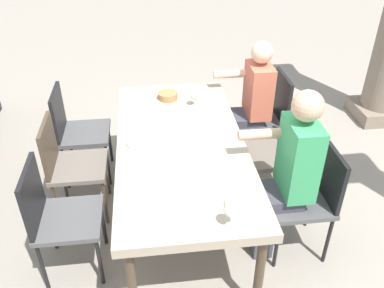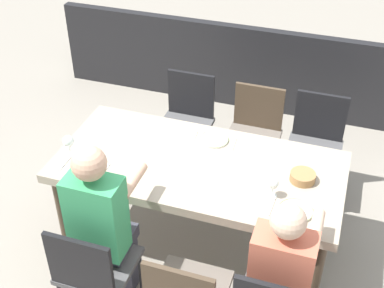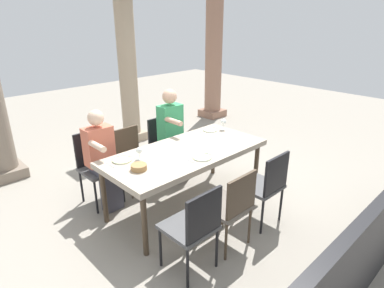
{
  "view_description": "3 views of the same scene",
  "coord_description": "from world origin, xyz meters",
  "px_view_note": "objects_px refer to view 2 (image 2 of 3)",
  "views": [
    {
      "loc": [
        2.53,
        -0.23,
        2.42
      ],
      "look_at": [
        0.13,
        0.07,
        0.82
      ],
      "focal_mm": 38.15,
      "sensor_mm": 36.0,
      "label": 1
    },
    {
      "loc": [
        -0.86,
        2.73,
        3.01
      ],
      "look_at": [
        0.07,
        -0.07,
        0.87
      ],
      "focal_mm": 48.81,
      "sensor_mm": 36.0,
      "label": 2
    },
    {
      "loc": [
        -2.43,
        -2.64,
        2.28
      ],
      "look_at": [
        0.12,
        0.02,
        0.81
      ],
      "focal_mm": 30.35,
      "sensor_mm": 36.0,
      "label": 3
    }
  ],
  "objects_px": {
    "diner_woman_green": "(282,275)",
    "diner_man_white": "(104,223)",
    "chair_mid_south": "(254,130)",
    "plate_2": "(84,166)",
    "wine_glass_2": "(68,141)",
    "chair_east_north": "(93,268)",
    "chair_east_south": "(187,117)",
    "plate_0": "(295,211)",
    "plate_1": "(214,139)",
    "bread_basket": "(303,177)",
    "chair_west_south": "(316,141)",
    "dining_table": "(199,170)",
    "wine_glass_0": "(273,184)"
  },
  "relations": [
    {
      "from": "chair_east_south",
      "to": "wine_glass_0",
      "type": "xyz_separation_m",
      "value": [
        -0.95,
        1.06,
        0.35
      ]
    },
    {
      "from": "plate_0",
      "to": "wine_glass_0",
      "type": "xyz_separation_m",
      "value": [
        0.17,
        -0.1,
        0.09
      ]
    },
    {
      "from": "chair_west_south",
      "to": "wine_glass_2",
      "type": "xyz_separation_m",
      "value": [
        1.62,
        1.08,
        0.36
      ]
    },
    {
      "from": "chair_mid_south",
      "to": "bread_basket",
      "type": "relative_size",
      "value": 5.12
    },
    {
      "from": "plate_1",
      "to": "chair_west_south",
      "type": "bearing_deg",
      "value": -139.64
    },
    {
      "from": "chair_east_south",
      "to": "wine_glass_0",
      "type": "distance_m",
      "value": 1.47
    },
    {
      "from": "chair_east_south",
      "to": "plate_1",
      "type": "height_order",
      "value": "chair_east_south"
    },
    {
      "from": "plate_1",
      "to": "bread_basket",
      "type": "bearing_deg",
      "value": 159.99
    },
    {
      "from": "chair_east_south",
      "to": "diner_man_white",
      "type": "xyz_separation_m",
      "value": [
        -0.0,
        1.59,
        0.2
      ]
    },
    {
      "from": "chair_east_north",
      "to": "diner_woman_green",
      "type": "distance_m",
      "value": 1.15
    },
    {
      "from": "chair_east_south",
      "to": "diner_man_white",
      "type": "height_order",
      "value": "diner_man_white"
    },
    {
      "from": "plate_1",
      "to": "chair_mid_south",
      "type": "bearing_deg",
      "value": -107.56
    },
    {
      "from": "chair_mid_south",
      "to": "wine_glass_0",
      "type": "height_order",
      "value": "wine_glass_0"
    },
    {
      "from": "chair_east_south",
      "to": "wine_glass_2",
      "type": "height_order",
      "value": "wine_glass_2"
    },
    {
      "from": "plate_0",
      "to": "wine_glass_2",
      "type": "height_order",
      "value": "wine_glass_2"
    },
    {
      "from": "chair_mid_south",
      "to": "diner_man_white",
      "type": "xyz_separation_m",
      "value": [
        0.6,
        1.59,
        0.2
      ]
    },
    {
      "from": "dining_table",
      "to": "chair_east_south",
      "type": "height_order",
      "value": "chair_east_south"
    },
    {
      "from": "diner_woman_green",
      "to": "bread_basket",
      "type": "relative_size",
      "value": 7.36
    },
    {
      "from": "chair_west_south",
      "to": "bread_basket",
      "type": "distance_m",
      "value": 0.89
    },
    {
      "from": "diner_man_white",
      "to": "plate_1",
      "type": "bearing_deg",
      "value": -112.74
    },
    {
      "from": "chair_west_south",
      "to": "chair_mid_south",
      "type": "relative_size",
      "value": 1.02
    },
    {
      "from": "diner_man_white",
      "to": "plate_1",
      "type": "xyz_separation_m",
      "value": [
        -0.42,
        -0.99,
        0.06
      ]
    },
    {
      "from": "chair_west_south",
      "to": "dining_table",
      "type": "bearing_deg",
      "value": 50.92
    },
    {
      "from": "diner_man_white",
      "to": "plate_0",
      "type": "xyz_separation_m",
      "value": [
        -1.11,
        -0.42,
        0.06
      ]
    },
    {
      "from": "wine_glass_0",
      "to": "chair_east_south",
      "type": "bearing_deg",
      "value": -48.33
    },
    {
      "from": "chair_east_north",
      "to": "bread_basket",
      "type": "xyz_separation_m",
      "value": [
        -1.11,
        -0.93,
        0.29
      ]
    },
    {
      "from": "wine_glass_0",
      "to": "chair_mid_south",
      "type": "bearing_deg",
      "value": -72.18
    },
    {
      "from": "plate_2",
      "to": "wine_glass_2",
      "type": "bearing_deg",
      "value": -31.34
    },
    {
      "from": "plate_1",
      "to": "plate_2",
      "type": "xyz_separation_m",
      "value": [
        0.76,
        0.59,
        0.0
      ]
    },
    {
      "from": "dining_table",
      "to": "wine_glass_0",
      "type": "height_order",
      "value": "wine_glass_0"
    },
    {
      "from": "bread_basket",
      "to": "plate_2",
      "type": "bearing_deg",
      "value": 13.06
    },
    {
      "from": "chair_mid_south",
      "to": "diner_man_white",
      "type": "distance_m",
      "value": 1.71
    },
    {
      "from": "plate_0",
      "to": "bread_basket",
      "type": "distance_m",
      "value": 0.32
    },
    {
      "from": "dining_table",
      "to": "plate_2",
      "type": "distance_m",
      "value": 0.79
    },
    {
      "from": "wine_glass_2",
      "to": "diner_woman_green",
      "type": "bearing_deg",
      "value": 162.32
    },
    {
      "from": "plate_2",
      "to": "diner_woman_green",
      "type": "bearing_deg",
      "value": 164.03
    },
    {
      "from": "chair_mid_south",
      "to": "plate_0",
      "type": "xyz_separation_m",
      "value": [
        -0.51,
        1.16,
        0.26
      ]
    },
    {
      "from": "diner_woman_green",
      "to": "bread_basket",
      "type": "bearing_deg",
      "value": -88.98
    },
    {
      "from": "diner_man_white",
      "to": "plate_0",
      "type": "bearing_deg",
      "value": -159.18
    },
    {
      "from": "dining_table",
      "to": "diner_man_white",
      "type": "distance_m",
      "value": 0.8
    },
    {
      "from": "dining_table",
      "to": "wine_glass_2",
      "type": "distance_m",
      "value": 0.94
    },
    {
      "from": "wine_glass_2",
      "to": "bread_basket",
      "type": "xyz_separation_m",
      "value": [
        -1.61,
        -0.24,
        -0.08
      ]
    },
    {
      "from": "chair_east_south",
      "to": "plate_0",
      "type": "height_order",
      "value": "chair_east_south"
    },
    {
      "from": "diner_woman_green",
      "to": "diner_man_white",
      "type": "relative_size",
      "value": 0.94
    },
    {
      "from": "chair_mid_south",
      "to": "plate_2",
      "type": "relative_size",
      "value": 4.27
    },
    {
      "from": "dining_table",
      "to": "chair_mid_south",
      "type": "bearing_deg",
      "value": -103.31
    },
    {
      "from": "diner_man_white",
      "to": "plate_0",
      "type": "height_order",
      "value": "diner_man_white"
    },
    {
      "from": "dining_table",
      "to": "plate_0",
      "type": "relative_size",
      "value": 9.13
    },
    {
      "from": "plate_1",
      "to": "wine_glass_2",
      "type": "bearing_deg",
      "value": 27.89
    },
    {
      "from": "wine_glass_0",
      "to": "chair_west_south",
      "type": "bearing_deg",
      "value": -99.18
    }
  ]
}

